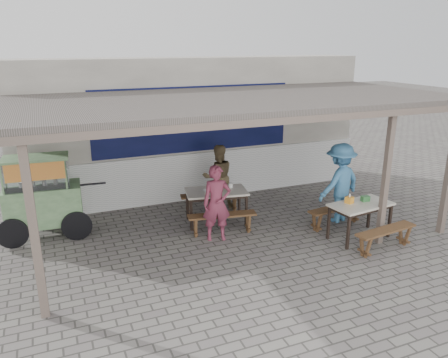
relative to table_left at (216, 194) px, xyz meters
name	(u,v)px	position (x,y,z in m)	size (l,w,h in m)	color
ground	(254,244)	(0.30, -1.30, -0.67)	(60.00, 60.00, 0.00)	slate
back_wall	(195,128)	(0.30, 2.28, 1.05)	(9.00, 1.28, 3.50)	beige
warung_roof	(238,102)	(0.31, -0.40, 2.04)	(9.00, 4.21, 2.81)	#5F5551
table_left	(216,194)	(0.00, 0.00, 0.00)	(1.44, 0.99, 0.75)	silver
bench_left_street	(222,219)	(-0.12, -0.63, -0.34)	(1.45, 0.54, 0.45)	brown
bench_left_wall	(211,199)	(0.12, 0.63, -0.34)	(1.45, 0.54, 0.45)	brown
table_right	(361,207)	(2.41, -1.86, 0.00)	(1.35, 0.82, 0.75)	silver
bench_right_street	(386,235)	(2.49, -2.53, -0.34)	(1.40, 0.45, 0.45)	brown
bench_right_wall	(336,212)	(2.32, -1.19, -0.34)	(1.40, 0.45, 0.45)	brown
vendor_cart	(42,194)	(-3.52, 0.67, 0.25)	(2.17, 0.93, 1.70)	#7CAA71
patron_street_side	(217,203)	(-0.30, -0.81, 0.10)	(0.57, 0.37, 1.55)	brown
patron_wall_side	(218,177)	(0.39, 0.86, 0.11)	(0.76, 0.59, 1.56)	brown
patron_right_table	(340,183)	(2.57, -0.92, 0.22)	(1.15, 0.66, 1.78)	#4688BB
tissue_box	(349,200)	(2.20, -1.74, 0.15)	(0.13, 0.13, 0.13)	#FA9F29
donation_box	(365,199)	(2.57, -1.77, 0.13)	(0.16, 0.11, 0.11)	#35783C
condiment_jar	(231,185)	(0.38, 0.08, 0.13)	(0.09, 0.09, 0.10)	silver
condiment_bowl	(207,191)	(-0.21, -0.01, 0.10)	(0.19, 0.19, 0.05)	white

